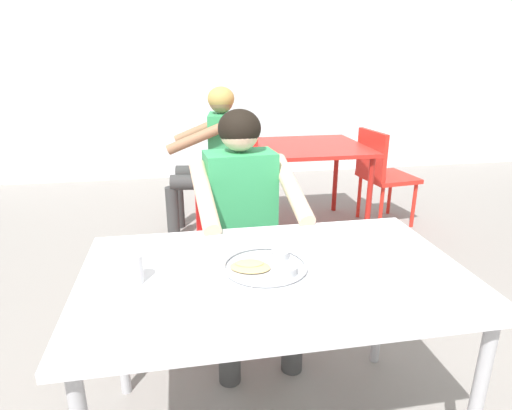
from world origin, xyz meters
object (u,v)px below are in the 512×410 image
Objects in this scene: thali_tray at (266,265)px; patron_background at (211,149)px; chair_foreground at (236,234)px; chair_red_right at (381,171)px; diner_foreground at (245,211)px; table_background_red at (307,155)px; drinking_cup at (133,267)px; table_foreground at (274,288)px; chair_red_left at (239,176)px.

patron_background is at bearing 90.74° from thali_tray.
chair_red_right is (1.42, 1.20, -0.01)m from chair_foreground.
patron_background reaches higher than diner_foreground.
drinking_cup is at bearing -120.02° from table_background_red.
chair_red_left reaches higher than table_foreground.
chair_red_left is 0.73× the size of patron_background.
table_foreground is 0.64m from diner_foreground.
chair_red_right is (0.67, -0.01, -0.16)m from table_background_red.
chair_red_left is (0.63, 2.01, -0.27)m from drinking_cup.
table_foreground is 1.56× the size of chair_red_right.
diner_foreground is (0.46, 0.64, -0.07)m from drinking_cup.
table_background_red is 0.69m from chair_red_right.
thali_tray is at bearing -92.10° from diner_foreground.
table_foreground is 1.08× the size of patron_background.
diner_foreground is 1.36× the size of chair_red_left.
drinking_cup is at bearing -132.10° from chair_red_right.
diner_foreground is at bearing -88.02° from patron_background.
diner_foreground is 1.43× the size of chair_red_right.
diner_foreground is 2.02m from chair_red_right.
chair_red_right is at bearing -0.94° from patron_background.
diner_foreground reaches higher than chair_foreground.
thali_tray reaches higher than table_foreground.
patron_background is (-0.03, 2.08, -0.02)m from thali_tray.
chair_red_right reaches higher than table_background_red.
chair_red_left reaches higher than drinking_cup.
diner_foreground is (-0.00, 0.64, 0.05)m from table_foreground.
chair_red_left is at bearing -177.51° from chair_red_right.
table_background_red is at bearing 179.08° from chair_red_right.
patron_background is (0.41, 2.09, -0.06)m from drinking_cup.
table_foreground is 1.10× the size of diner_foreground.
patron_background is at bearing 78.91° from drinking_cup.
table_foreground is 1.49× the size of chair_red_left.
chair_red_left is 0.31m from patron_background.
table_background_red is (0.76, 1.21, 0.15)m from chair_foreground.
table_foreground is at bearing -109.55° from table_background_red.
chair_foreground is 0.31m from diner_foreground.
chair_red_right is at bearing 47.90° from drinking_cup.
chair_foreground reaches higher than chair_red_right.
table_foreground is 13.54× the size of drinking_cup.
chair_foreground is 1.25m from patron_background.
chair_red_left is at bearing 72.72° from drinking_cup.
chair_foreground reaches higher than thali_tray.
diner_foreground reaches higher than drinking_cup.
drinking_cup is 0.10× the size of table_background_red.
chair_red_left reaches higher than table_background_red.
diner_foreground is (0.02, 0.63, -0.03)m from thali_tray.
patron_background is (-0.79, 0.01, 0.07)m from table_background_red.
drinking_cup is 2.13m from patron_background.
drinking_cup is 0.11× the size of chair_foreground.
drinking_cup is 2.13m from chair_red_left.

